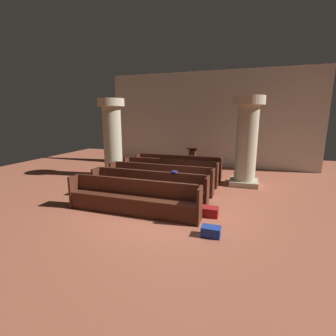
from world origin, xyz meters
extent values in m
plane|color=#AD5B42|center=(0.00, 0.00, 0.00)|extent=(19.20, 19.20, 0.00)
cube|color=beige|center=(0.00, 6.08, 2.25)|extent=(10.00, 0.16, 4.50)
cube|color=#4C2316|center=(-0.77, 3.41, 0.43)|extent=(3.42, 0.38, 0.05)
cube|color=#4C2316|center=(-0.77, 3.58, 0.66)|extent=(3.42, 0.04, 0.42)
cube|color=#411E13|center=(-0.77, 3.63, 0.86)|extent=(3.28, 0.06, 0.02)
cube|color=#442014|center=(-2.51, 3.41, 0.44)|extent=(0.06, 0.44, 0.87)
cube|color=#442014|center=(0.97, 3.41, 0.44)|extent=(0.06, 0.44, 0.87)
cube|color=#482115|center=(-0.77, 3.24, 0.22)|extent=(3.42, 0.03, 0.39)
cube|color=#4C2316|center=(-0.77, 2.40, 0.43)|extent=(3.42, 0.38, 0.05)
cube|color=#4C2316|center=(-0.77, 2.57, 0.66)|extent=(3.42, 0.04, 0.42)
cube|color=#411E13|center=(-0.77, 2.62, 0.86)|extent=(3.28, 0.06, 0.02)
cube|color=#442014|center=(-2.51, 2.40, 0.44)|extent=(0.06, 0.44, 0.87)
cube|color=#442014|center=(0.97, 2.40, 0.44)|extent=(0.06, 0.44, 0.87)
cube|color=#482115|center=(-0.77, 2.23, 0.22)|extent=(3.42, 0.03, 0.39)
cube|color=#4C2316|center=(-0.77, 1.39, 0.43)|extent=(3.42, 0.38, 0.05)
cube|color=#4C2316|center=(-0.77, 1.56, 0.66)|extent=(3.42, 0.04, 0.42)
cube|color=#411E13|center=(-0.77, 1.61, 0.86)|extent=(3.28, 0.06, 0.02)
cube|color=#442014|center=(-2.51, 1.39, 0.44)|extent=(0.06, 0.44, 0.87)
cube|color=#442014|center=(0.97, 1.39, 0.44)|extent=(0.06, 0.44, 0.87)
cube|color=#482115|center=(-0.77, 1.22, 0.22)|extent=(3.42, 0.03, 0.39)
cube|color=#4C2316|center=(-0.77, 0.38, 0.43)|extent=(3.42, 0.38, 0.05)
cube|color=#4C2316|center=(-0.77, 0.55, 0.66)|extent=(3.42, 0.04, 0.42)
cube|color=#411E13|center=(-0.77, 0.60, 0.86)|extent=(3.28, 0.06, 0.02)
cube|color=#442014|center=(-2.51, 0.38, 0.44)|extent=(0.06, 0.44, 0.87)
cube|color=#442014|center=(0.97, 0.38, 0.44)|extent=(0.06, 0.44, 0.87)
cube|color=#482115|center=(-0.77, 0.21, 0.22)|extent=(3.42, 0.03, 0.39)
cube|color=#4C2316|center=(-0.77, -0.63, 0.43)|extent=(3.42, 0.38, 0.05)
cube|color=#4C2316|center=(-0.77, -0.46, 0.66)|extent=(3.42, 0.05, 0.42)
cube|color=#411E13|center=(-0.77, -0.41, 0.86)|extent=(3.28, 0.06, 0.02)
cube|color=#442014|center=(-2.51, -0.63, 0.44)|extent=(0.06, 0.44, 0.87)
cube|color=#442014|center=(0.97, -0.63, 0.44)|extent=(0.06, 0.44, 0.87)
cube|color=#482115|center=(-0.77, -0.80, 0.22)|extent=(3.42, 0.03, 0.39)
cube|color=tan|center=(1.85, 3.11, 0.09)|extent=(0.98, 0.98, 0.18)
cylinder|color=#BCB293|center=(1.85, 3.11, 1.50)|extent=(0.73, 0.73, 2.64)
cylinder|color=beige|center=(1.85, 3.11, 2.97)|extent=(1.06, 1.06, 0.30)
cube|color=tan|center=(-3.34, 2.79, 0.09)|extent=(0.98, 0.98, 0.18)
cylinder|color=#BCB293|center=(-3.34, 2.79, 1.50)|extent=(0.73, 0.73, 2.64)
cylinder|color=beige|center=(-3.34, 2.79, 2.97)|extent=(1.06, 1.06, 0.30)
cube|color=#411E13|center=(-0.43, 4.63, 0.03)|extent=(0.45, 0.45, 0.06)
cube|color=#4C2316|center=(-0.43, 4.63, 0.47)|extent=(0.28, 0.28, 0.95)
cube|color=#502518|center=(-0.43, 4.63, 1.01)|extent=(0.48, 0.35, 0.15)
cube|color=navy|center=(-0.02, 0.59, 0.89)|extent=(0.14, 0.19, 0.04)
cube|color=maroon|center=(1.13, -0.13, 0.11)|extent=(0.43, 0.31, 0.23)
cube|color=navy|center=(1.33, -1.17, 0.11)|extent=(0.39, 0.26, 0.21)
camera|label=1|loc=(1.98, -5.89, 2.47)|focal=26.05mm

